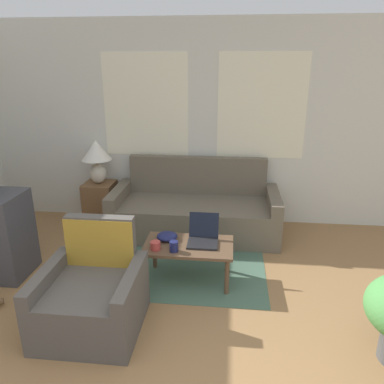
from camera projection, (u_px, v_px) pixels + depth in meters
wall_back at (209, 125)px, 4.84m from camera, size 6.92×0.06×2.60m
rug at (194, 253)px, 4.28m from camera, size 1.56×1.92×0.01m
couch at (195, 212)px, 4.78m from camera, size 2.07×0.87×0.91m
armchair at (93, 297)px, 3.07m from camera, size 0.79×0.77×0.86m
side_table at (101, 203)px, 5.04m from camera, size 0.39×0.39×0.56m
table_lamp at (97, 156)px, 4.83m from camera, size 0.38×0.38×0.57m
coffee_table at (188, 249)px, 3.66m from camera, size 0.87×0.51×0.40m
laptop at (203, 236)px, 3.68m from camera, size 0.29×0.32×0.26m
cup_navy at (174, 246)px, 3.50m from camera, size 0.08×0.08×0.10m
cup_yellow at (155, 246)px, 3.54m from camera, size 0.10×0.10×0.08m
snack_bowl at (167, 236)px, 3.74m from camera, size 0.21×0.21×0.07m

